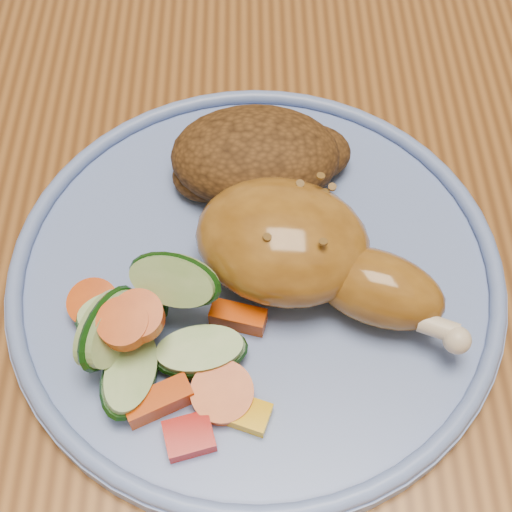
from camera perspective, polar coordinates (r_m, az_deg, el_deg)
name	(u,v)px	position (r m, az deg, el deg)	size (l,w,h in m)	color
ground	(302,481)	(1.17, 3.70, -17.55)	(4.00, 4.00, 0.00)	#57351E
dining_table	(348,242)	(0.56, 7.39, 1.14)	(0.90, 1.40, 0.75)	brown
plate	(256,275)	(0.43, 0.00, -1.52)	(0.30, 0.30, 0.01)	#627EC3
plate_rim	(256,265)	(0.42, 0.00, -0.74)	(0.30, 0.30, 0.01)	#627EC3
chicken_leg	(305,252)	(0.41, 3.94, 0.30)	(0.16, 0.12, 0.05)	#915F1E
rice_pilaf	(259,157)	(0.46, 0.23, 7.92)	(0.12, 0.08, 0.05)	#4D2F13
vegetable_pile	(152,336)	(0.39, -8.32, -6.37)	(0.12, 0.12, 0.06)	#A50A05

